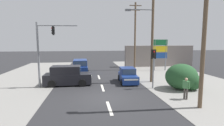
# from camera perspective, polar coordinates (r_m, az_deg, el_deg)

# --- Properties ---
(ground_plane) EXTENTS (140.00, 140.00, 0.00)m
(ground_plane) POSITION_cam_1_polar(r_m,az_deg,el_deg) (13.48, -1.96, -11.38)
(ground_plane) COLOR #28282B
(lane_dash_near) EXTENTS (0.20, 2.40, 0.01)m
(lane_dash_near) POSITION_cam_1_polar(r_m,az_deg,el_deg) (11.61, -0.87, -14.44)
(lane_dash_near) COLOR silver
(lane_dash_near) RESTS_ON ground
(lane_dash_mid) EXTENTS (0.20, 2.40, 0.01)m
(lane_dash_mid) POSITION_cam_1_polar(r_m,az_deg,el_deg) (16.34, -3.11, -8.08)
(lane_dash_mid) COLOR silver
(lane_dash_mid) RESTS_ON ground
(lane_dash_far) EXTENTS (0.20, 2.40, 0.01)m
(lane_dash_far) POSITION_cam_1_polar(r_m,az_deg,el_deg) (21.20, -4.30, -4.61)
(lane_dash_far) COLOR silver
(lane_dash_far) RESTS_ON ground
(kerb_right_verge) EXTENTS (10.00, 44.00, 0.02)m
(kerb_right_verge) POSITION_cam_1_polar(r_m,az_deg,el_deg) (18.49, 26.45, -7.01)
(kerb_right_verge) COLOR gray
(kerb_right_verge) RESTS_ON ground
(kerb_left_verge) EXTENTS (8.00, 40.00, 0.02)m
(kerb_left_verge) POSITION_cam_1_polar(r_m,az_deg,el_deg) (18.67, -30.61, -7.13)
(kerb_left_verge) COLOR gray
(kerb_left_verge) RESTS_ON ground
(utility_pole_foreground_right) EXTENTS (3.78, 0.52, 10.56)m
(utility_pole_foreground_right) POSITION_cam_1_polar(r_m,az_deg,el_deg) (12.21, 27.63, 12.82)
(utility_pole_foreground_right) COLOR brown
(utility_pole_foreground_right) RESTS_ON ground
(utility_pole_midground_right) EXTENTS (3.78, 0.28, 10.33)m
(utility_pole_midground_right) POSITION_cam_1_polar(r_m,az_deg,el_deg) (18.61, 12.72, 10.76)
(utility_pole_midground_right) COLOR brown
(utility_pole_midground_right) RESTS_ON ground
(utility_pole_background_right) EXTENTS (1.80, 0.26, 9.96)m
(utility_pole_background_right) POSITION_cam_1_polar(r_m,az_deg,el_deg) (26.54, 7.54, 8.99)
(utility_pole_background_right) COLOR brown
(utility_pole_background_right) RESTS_ON ground
(traffic_signal_mast) EXTENTS (3.68, 0.44, 6.00)m
(traffic_signal_mast) POSITION_cam_1_polar(r_m,az_deg,el_deg) (17.13, -21.35, 5.11)
(traffic_signal_mast) COLOR slate
(traffic_signal_mast) RESTS_ON ground
(pedestal_signal_right_kerb) EXTENTS (0.44, 0.30, 3.56)m
(pedestal_signal_right_kerb) POSITION_cam_1_polar(r_m,az_deg,el_deg) (16.07, 13.38, 0.25)
(pedestal_signal_right_kerb) COLOR slate
(pedestal_signal_right_kerb) RESTS_ON ground
(shopping_plaza_sign) EXTENTS (2.10, 0.16, 4.60)m
(shopping_plaza_sign) POSITION_cam_1_polar(r_m,az_deg,el_deg) (26.57, 15.49, 3.97)
(shopping_plaza_sign) COLOR slate
(shopping_plaza_sign) RESTS_ON ground
(roadside_bush) EXTENTS (2.99, 2.56, 2.30)m
(roadside_bush) POSITION_cam_1_polar(r_m,az_deg,el_deg) (16.83, 22.21, -4.38)
(roadside_bush) COLOR #234C28
(roadside_bush) RESTS_ON ground
(shopfront_wall_far) EXTENTS (12.00, 1.00, 3.60)m
(shopfront_wall_far) POSITION_cam_1_polar(r_m,az_deg,el_deg) (31.37, 15.12, 2.23)
(shopfront_wall_far) COLOR gray
(shopfront_wall_far) RESTS_ON ground
(hatchback_receding_far) EXTENTS (1.95, 3.72, 1.53)m
(hatchback_receding_far) POSITION_cam_1_polar(r_m,az_deg,el_deg) (18.44, 5.17, -4.14)
(hatchback_receding_far) COLOR navy
(hatchback_receding_far) RESTS_ON ground
(suv_oncoming_mid) EXTENTS (4.55, 2.09, 1.90)m
(suv_oncoming_mid) POSITION_cam_1_polar(r_m,az_deg,el_deg) (17.76, -14.31, -4.16)
(suv_oncoming_mid) COLOR black
(suv_oncoming_mid) RESTS_ON ground
(suv_oncoming_near) EXTENTS (2.19, 4.60, 1.90)m
(suv_oncoming_near) POSITION_cam_1_polar(r_m,az_deg,el_deg) (23.65, -10.31, -1.33)
(suv_oncoming_near) COLOR navy
(suv_oncoming_near) RESTS_ON ground
(pedestrian_at_kerb) EXTENTS (0.37, 0.49, 1.63)m
(pedestrian_at_kerb) POSITION_cam_1_polar(r_m,az_deg,el_deg) (13.99, 23.01, -7.30)
(pedestrian_at_kerb) COLOR #47423D
(pedestrian_at_kerb) RESTS_ON ground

